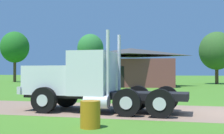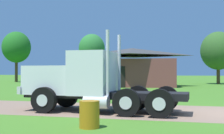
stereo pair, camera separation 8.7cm
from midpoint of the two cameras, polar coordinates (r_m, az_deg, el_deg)
name	(u,v)px [view 1 (the left image)]	position (r m, az deg, el deg)	size (l,w,h in m)	color
truck_foreground_white	(85,82)	(13.37, -5.14, -2.84)	(7.11, 2.74, 3.37)	black
steel_barrel	(90,114)	(9.50, -4.31, -8.76)	(0.62, 0.62, 0.83)	#B27214
shed_building	(131,68)	(35.14, 3.43, -0.14)	(10.80, 8.81, 4.33)	brown
tree_left	(15,47)	(49.87, -17.62, 3.51)	(4.38, 4.38, 7.81)	#513823
tree_mid	(90,48)	(46.28, -4.08, 3.44)	(3.92, 3.92, 7.27)	#513823
tree_right	(217,51)	(42.32, 18.78, 2.85)	(4.53, 4.53, 6.84)	#513823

